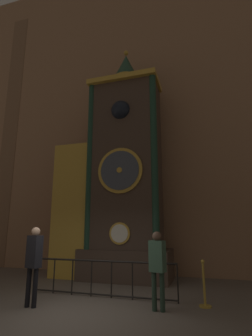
{
  "coord_description": "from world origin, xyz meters",
  "views": [
    {
      "loc": [
        2.92,
        -5.33,
        1.79
      ],
      "look_at": [
        0.05,
        3.98,
        4.0
      ],
      "focal_mm": 28.0,
      "sensor_mm": 36.0,
      "label": 1
    }
  ],
  "objects_px": {
    "visitor_far": "(157,262)",
    "stanchion_post": "(204,291)",
    "visitor_near": "(34,258)",
    "clock_tower": "(115,178)"
  },
  "relations": [
    {
      "from": "visitor_near",
      "to": "stanchion_post",
      "type": "distance_m",
      "value": 4.08
    },
    {
      "from": "visitor_near",
      "to": "visitor_far",
      "type": "relative_size",
      "value": 1.06
    },
    {
      "from": "visitor_far",
      "to": "stanchion_post",
      "type": "bearing_deg",
      "value": 49.33
    },
    {
      "from": "visitor_far",
      "to": "stanchion_post",
      "type": "height_order",
      "value": "visitor_far"
    },
    {
      "from": "clock_tower",
      "to": "stanchion_post",
      "type": "relative_size",
      "value": 8.76
    },
    {
      "from": "visitor_near",
      "to": "clock_tower",
      "type": "bearing_deg",
      "value": 93.23
    },
    {
      "from": "clock_tower",
      "to": "visitor_near",
      "type": "bearing_deg",
      "value": -100.9
    },
    {
      "from": "visitor_near",
      "to": "stanchion_post",
      "type": "height_order",
      "value": "visitor_near"
    },
    {
      "from": "visitor_near",
      "to": "stanchion_post",
      "type": "xyz_separation_m",
      "value": [
        3.83,
        1.2,
        -0.74
      ]
    },
    {
      "from": "clock_tower",
      "to": "visitor_near",
      "type": "relative_size",
      "value": 5.08
    }
  ]
}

